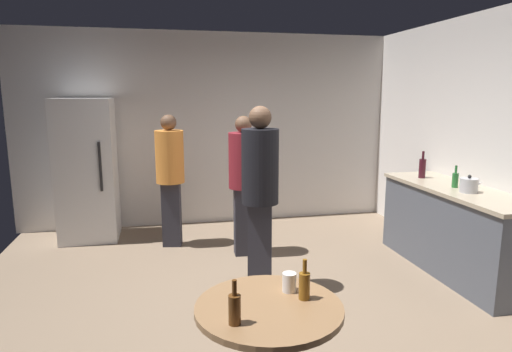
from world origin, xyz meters
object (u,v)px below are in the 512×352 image
kettle (469,185)px  wine_bottle_on_counter (422,168)px  beer_bottle_amber (304,285)px  person_in_maroon_shirt (244,175)px  plastic_cup_white (289,282)px  foreground_table (269,323)px  beer_bottle_brown (235,308)px  refrigerator (87,170)px  beer_bottle_on_counter (455,180)px  person_in_orange_shirt (170,171)px  person_in_black_shirt (260,185)px

kettle → wine_bottle_on_counter: wine_bottle_on_counter is taller
beer_bottle_amber → person_in_maroon_shirt: 2.68m
beer_bottle_amber → plastic_cup_white: beer_bottle_amber is taller
foreground_table → beer_bottle_brown: beer_bottle_brown is taller
refrigerator → person_in_maroon_shirt: bearing=-28.6°
beer_bottle_on_counter → person_in_orange_shirt: bearing=153.6°
person_in_maroon_shirt → beer_bottle_brown: bearing=-9.0°
wine_bottle_on_counter → beer_bottle_amber: (-2.18, -2.30, -0.20)m
person_in_maroon_shirt → plastic_cup_white: bearing=-2.3°
refrigerator → person_in_orange_shirt: size_ratio=1.11×
foreground_table → person_in_black_shirt: 1.79m
wine_bottle_on_counter → kettle: bearing=-89.0°
refrigerator → kettle: (3.87, -2.16, 0.07)m
wine_bottle_on_counter → person_in_maroon_shirt: size_ratio=0.19×
beer_bottle_amber → refrigerator: bearing=114.5°
beer_bottle_on_counter → beer_bottle_amber: 2.82m
refrigerator → plastic_cup_white: (1.62, -3.57, -0.11)m
beer_bottle_brown → person_in_maroon_shirt: person_in_maroon_shirt is taller
kettle → person_in_orange_shirt: person_in_orange_shirt is taller
foreground_table → beer_bottle_brown: bearing=-143.9°
foreground_table → person_in_black_shirt: bearing=78.9°
kettle → foreground_table: bearing=-147.2°
plastic_cup_white → person_in_orange_shirt: bearing=101.0°
foreground_table → plastic_cup_white: (0.15, 0.14, 0.16)m
wine_bottle_on_counter → foreground_table: (-2.39, -2.33, -0.39)m
beer_bottle_brown → plastic_cup_white: 0.47m
person_in_maroon_shirt → wine_bottle_on_counter: bearing=81.8°
foreground_table → plastic_cup_white: plastic_cup_white is taller
foreground_table → person_in_maroon_shirt: 2.75m
kettle → beer_bottle_brown: size_ratio=1.06×
beer_bottle_amber → person_in_orange_shirt: size_ratio=0.14×
beer_bottle_amber → plastic_cup_white: (-0.05, 0.11, -0.03)m
beer_bottle_brown → person_in_orange_shirt: 3.36m
wine_bottle_on_counter → person_in_black_shirt: size_ratio=0.18×
kettle → beer_bottle_amber: (-2.19, -1.52, -0.15)m
beer_bottle_brown → person_in_black_shirt: (0.55, 1.87, 0.21)m
kettle → wine_bottle_on_counter: (-0.01, 0.78, 0.05)m
beer_bottle_on_counter → person_in_maroon_shirt: person_in_maroon_shirt is taller
person_in_black_shirt → kettle: bearing=101.1°
foreground_table → person_in_orange_shirt: 3.24m
person_in_black_shirt → beer_bottle_brown: bearing=-0.7°
kettle → beer_bottle_amber: kettle is taller
foreground_table → beer_bottle_brown: 0.32m
wine_bottle_on_counter → plastic_cup_white: 3.13m
beer_bottle_on_counter → beer_bottle_amber: (-2.21, -1.75, -0.17)m
refrigerator → person_in_black_shirt: (1.81, -2.00, 0.13)m
beer_bottle_amber → person_in_maroon_shirt: person_in_maroon_shirt is taller
kettle → beer_bottle_brown: (-2.61, -1.70, -0.15)m
beer_bottle_brown → refrigerator: bearing=108.0°
refrigerator → beer_bottle_brown: refrigerator is taller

